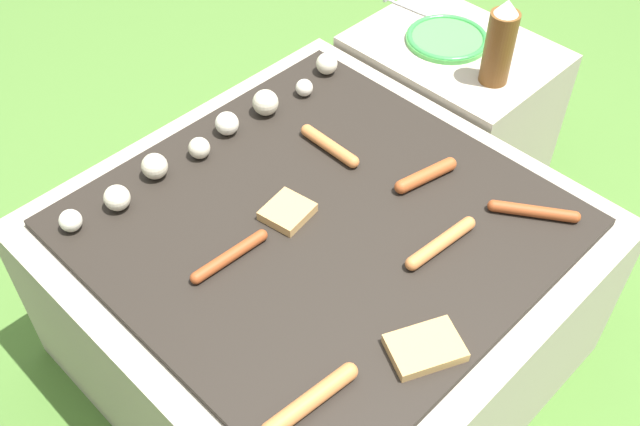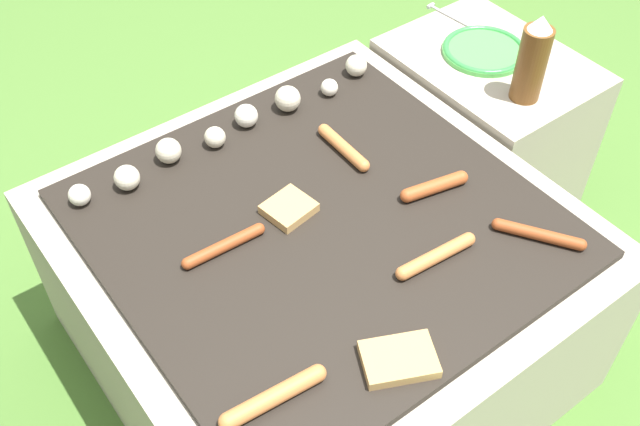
{
  "view_description": "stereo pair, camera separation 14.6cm",
  "coord_description": "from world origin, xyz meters",
  "views": [
    {
      "loc": [
        -0.71,
        -0.71,
        1.53
      ],
      "look_at": [
        0.0,
        0.0,
        0.48
      ],
      "focal_mm": 42.0,
      "sensor_mm": 36.0,
      "label": 1
    },
    {
      "loc": [
        -0.6,
        -0.8,
        1.53
      ],
      "look_at": [
        0.0,
        0.0,
        0.48
      ],
      "focal_mm": 42.0,
      "sensor_mm": 36.0,
      "label": 2
    }
  ],
  "objects": [
    {
      "name": "sausage_front_left",
      "position": [
        -0.3,
        -0.27,
        0.47
      ],
      "size": [
        0.19,
        0.04,
        0.03
      ],
      "color": "#C6753D",
      "rests_on": "grill"
    },
    {
      "name": "sausage_front_right",
      "position": [
        0.23,
        -0.08,
        0.47
      ],
      "size": [
        0.15,
        0.06,
        0.03
      ],
      "color": "#A34C23",
      "rests_on": "grill"
    },
    {
      "name": "sausage_front_center",
      "position": [
        0.31,
        -0.29,
        0.47
      ],
      "size": [
        0.11,
        0.16,
        0.02
      ],
      "color": "#93421E",
      "rests_on": "grill"
    },
    {
      "name": "bread_slice_right",
      "position": [
        -0.04,
        0.05,
        0.47
      ],
      "size": [
        0.1,
        0.1,
        0.02
      ],
      "color": "tan",
      "rests_on": "grill"
    },
    {
      "name": "mushroom_row",
      "position": [
        0.0,
        0.32,
        0.48
      ],
      "size": [
        0.76,
        0.08,
        0.06
      ],
      "color": "silver",
      "rests_on": "grill"
    },
    {
      "name": "side_ledge",
      "position": [
        0.67,
        0.18,
        0.23
      ],
      "size": [
        0.38,
        0.5,
        0.46
      ],
      "color": "#A89E8C",
      "rests_on": "ground_plane"
    },
    {
      "name": "fork_utensil",
      "position": [
        0.72,
        0.37,
        0.46
      ],
      "size": [
        0.03,
        0.2,
        0.01
      ],
      "color": "silver",
      "rests_on": "side_ledge"
    },
    {
      "name": "condiment_bottle",
      "position": [
        0.62,
        0.03,
        0.56
      ],
      "size": [
        0.07,
        0.07,
        0.22
      ],
      "color": "brown",
      "rests_on": "side_ledge"
    },
    {
      "name": "sausage_back_right",
      "position": [
        -0.19,
        0.05,
        0.47
      ],
      "size": [
        0.18,
        0.03,
        0.02
      ],
      "color": "#93421E",
      "rests_on": "grill"
    },
    {
      "name": "plate_colorful",
      "position": [
        0.67,
        0.21,
        0.46
      ],
      "size": [
        0.21,
        0.21,
        0.02
      ],
      "color": "#4CB24C",
      "rests_on": "side_ledge"
    },
    {
      "name": "sausage_mid_right",
      "position": [
        0.16,
        0.13,
        0.47
      ],
      "size": [
        0.03,
        0.17,
        0.03
      ],
      "color": "#C6753D",
      "rests_on": "grill"
    },
    {
      "name": "grill",
      "position": [
        0.0,
        0.0,
        0.23
      ],
      "size": [
        0.94,
        0.94,
        0.46
      ],
      "color": "#A89E8C",
      "rests_on": "ground_plane"
    },
    {
      "name": "ground_plane",
      "position": [
        0.0,
        0.0,
        0.0
      ],
      "size": [
        14.0,
        14.0,
        0.0
      ],
      "primitive_type": "plane",
      "color": "#47702D"
    },
    {
      "name": "sausage_back_center",
      "position": [
        0.11,
        -0.21,
        0.47
      ],
      "size": [
        0.18,
        0.04,
        0.03
      ],
      "color": "#C6753D",
      "rests_on": "grill"
    },
    {
      "name": "bread_slice_left",
      "position": [
        -0.09,
        -0.34,
        0.47
      ],
      "size": [
        0.15,
        0.13,
        0.02
      ],
      "color": "tan",
      "rests_on": "grill"
    }
  ]
}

